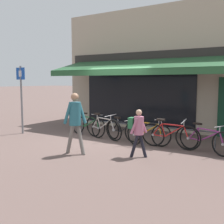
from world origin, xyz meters
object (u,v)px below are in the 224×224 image
object	(u,v)px
bicycle_green	(88,126)
bicycle_purple	(205,140)
pedestrian_child	(138,127)
parking_sign	(21,93)
pedestrian_adult	(75,117)
bicycle_red	(170,135)
bicycle_black	(123,131)
bicycle_silver	(103,128)
bicycle_orange	(147,133)

from	to	relation	value
bicycle_green	bicycle_purple	xyz separation A→B (m)	(4.20, -0.21, -0.01)
pedestrian_child	parking_sign	bearing A→B (deg)	168.22
bicycle_green	pedestrian_child	distance (m)	3.29
pedestrian_child	parking_sign	distance (m)	5.27
bicycle_purple	pedestrian_adult	distance (m)	3.61
bicycle_red	pedestrian_child	world-z (taller)	pedestrian_child
pedestrian_adult	bicycle_red	bearing A→B (deg)	55.79
bicycle_green	bicycle_black	xyz separation A→B (m)	(1.61, -0.24, -0.01)
bicycle_green	bicycle_silver	world-z (taller)	bicycle_silver
bicycle_black	parking_sign	xyz separation A→B (m)	(-3.95, -0.75, 1.18)
bicycle_green	bicycle_orange	bearing A→B (deg)	9.37
bicycle_black	bicycle_red	bearing A→B (deg)	20.27
bicycle_silver	pedestrian_adult	xyz separation A→B (m)	(0.50, -2.04, 0.63)
bicycle_red	pedestrian_adult	world-z (taller)	pedestrian_adult
bicycle_purple	bicycle_red	bearing A→B (deg)	-156.60
bicycle_green	bicycle_black	size ratio (longest dim) A/B	1.07
bicycle_red	bicycle_green	bearing A→B (deg)	172.11
parking_sign	bicycle_black	bearing A→B (deg)	10.77
bicycle_green	bicycle_black	bearing A→B (deg)	3.68
bicycle_silver	bicycle_red	distance (m)	2.43
bicycle_orange	parking_sign	xyz separation A→B (m)	(-4.73, -0.88, 1.17)
bicycle_purple	pedestrian_adult	world-z (taller)	pedestrian_adult
bicycle_orange	bicycle_purple	world-z (taller)	bicycle_orange
bicycle_silver	pedestrian_adult	world-z (taller)	pedestrian_adult
bicycle_purple	parking_sign	xyz separation A→B (m)	(-6.54, -0.78, 1.18)
bicycle_green	pedestrian_child	world-z (taller)	pedestrian_child
bicycle_green	pedestrian_adult	xyz separation A→B (m)	(1.28, -2.23, 0.65)
pedestrian_adult	bicycle_black	bearing A→B (deg)	91.23
bicycle_green	bicycle_orange	distance (m)	2.39
bicycle_orange	pedestrian_adult	xyz separation A→B (m)	(-1.11, -2.11, 0.65)
bicycle_green	bicycle_red	distance (m)	3.22
bicycle_silver	bicycle_orange	distance (m)	1.61
bicycle_orange	bicycle_red	xyz separation A→B (m)	(0.82, -0.17, 0.02)
bicycle_black	pedestrian_adult	size ratio (longest dim) A/B	1.00
bicycle_orange	pedestrian_adult	bearing A→B (deg)	-111.74
bicycle_purple	pedestrian_child	xyz separation A→B (m)	(-1.36, -1.39, 0.42)
bicycle_silver	pedestrian_adult	size ratio (longest dim) A/B	1.05
bicycle_silver	bicycle_purple	world-z (taller)	bicycle_silver
bicycle_orange	parking_sign	size ratio (longest dim) A/B	0.67
bicycle_silver	bicycle_purple	size ratio (longest dim) A/B	1.06
bicycle_green	parking_sign	bearing A→B (deg)	-144.96
bicycle_silver	bicycle_red	bearing A→B (deg)	11.48
bicycle_red	pedestrian_adult	distance (m)	2.81
pedestrian_adult	bicycle_green	bearing A→B (deg)	130.40
pedestrian_child	bicycle_green	bearing A→B (deg)	145.53
bicycle_green	bicycle_red	size ratio (longest dim) A/B	0.99
bicycle_red	pedestrian_child	size ratio (longest dim) A/B	1.43
bicycle_black	pedestrian_adult	distance (m)	2.12
bicycle_silver	bicycle_black	xyz separation A→B (m)	(0.82, -0.05, -0.03)
bicycle_black	pedestrian_adult	world-z (taller)	pedestrian_adult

